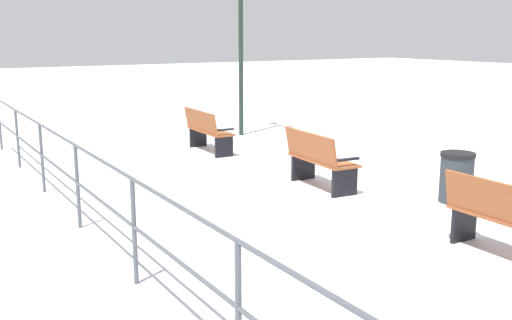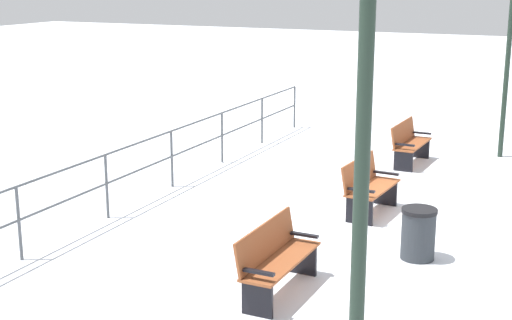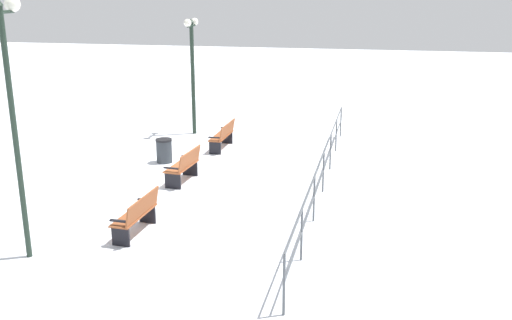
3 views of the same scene
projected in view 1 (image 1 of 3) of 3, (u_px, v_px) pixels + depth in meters
ground_plane at (318, 188)px, 9.92m from camera, size 80.00×80.00×0.00m
bench_second at (319, 159)px, 9.83m from camera, size 0.68×1.48×0.96m
bench_third at (207, 130)px, 12.85m from camera, size 0.57×1.56×0.92m
waterfront_railing at (77, 172)px, 7.75m from camera, size 0.05×12.80×1.13m
trash_bin at (456, 177)px, 9.03m from camera, size 0.52×0.52×0.77m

